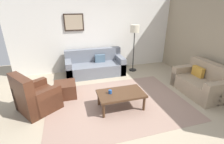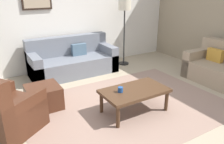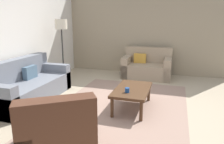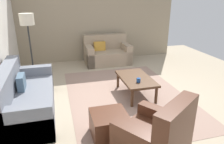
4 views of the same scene
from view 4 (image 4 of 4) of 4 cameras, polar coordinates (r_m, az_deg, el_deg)
The scene contains 10 objects.
ground_plane at distance 4.78m, azimuth 3.91°, elevation -6.31°, with size 8.00×8.00×0.00m, color tan.
stone_feature_panel at distance 7.21m, azimuth -3.82°, elevation 14.42°, with size 0.12×5.20×2.80m, color gray.
area_rug at distance 4.78m, azimuth 3.91°, elevation -6.27°, with size 3.49×2.50×0.01m, color gray.
couch_main at distance 4.30m, azimuth -22.74°, elevation -6.72°, with size 2.04×0.90×0.88m.
couch_loveseat at distance 6.92m, azimuth -1.41°, elevation 4.94°, with size 0.87×1.40×0.88m.
armchair_leather at distance 3.01m, azimuth 11.88°, elevation -17.74°, with size 1.11×1.11×0.95m.
ottoman at distance 3.44m, azimuth -0.70°, elevation -13.94°, with size 0.56×0.56×0.40m, color #4C2819.
coffee_table at distance 4.70m, azimuth 6.37°, elevation -2.04°, with size 1.10×0.64×0.41m.
cup at distance 4.43m, azimuth 7.09°, elevation -2.17°, with size 0.08×0.08×0.09m, color #1E478C.
lamp_standing at distance 5.37m, azimuth -21.57°, elevation 11.14°, with size 0.32×0.32×1.71m.
Camera 4 is at (-4.02, 1.43, 2.14)m, focal length 34.27 mm.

